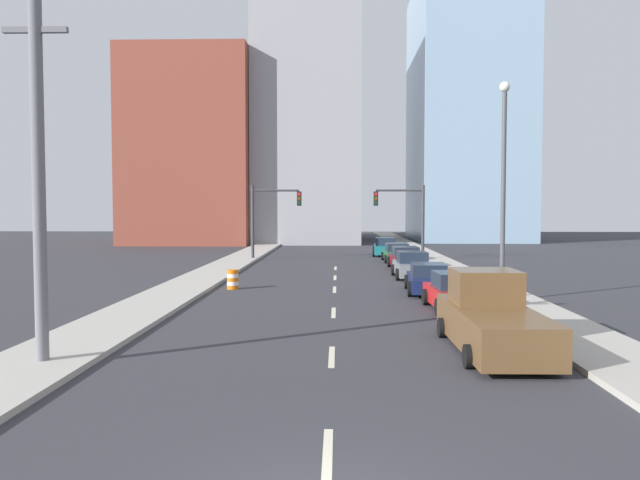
{
  "coord_description": "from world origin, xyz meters",
  "views": [
    {
      "loc": [
        0.16,
        -7.77,
        3.95
      ],
      "look_at": [
        -0.84,
        27.04,
        2.2
      ],
      "focal_mm": 35.0,
      "sensor_mm": 36.0,
      "label": 1
    }
  ],
  "objects": [
    {
      "name": "lane_stripe_at_28m",
      "position": [
        0.0,
        27.77,
        0.0
      ],
      "size": [
        0.16,
        2.4,
        0.01
      ],
      "primitive_type": "cube",
      "color": "beige",
      "rests_on": "ground"
    },
    {
      "name": "lane_stripe_at_33m",
      "position": [
        0.0,
        33.45,
        0.0
      ],
      "size": [
        0.16,
        2.4,
        0.01
      ],
      "primitive_type": "cube",
      "color": "beige",
      "rests_on": "ground"
    },
    {
      "name": "sedan_gray",
      "position": [
        4.41,
        27.86,
        0.69
      ],
      "size": [
        2.15,
        4.25,
        1.51
      ],
      "rotation": [
        0.0,
        0.0,
        0.01
      ],
      "color": "slate",
      "rests_on": "ground"
    },
    {
      "name": "sedan_green",
      "position": [
        4.57,
        38.82,
        0.63
      ],
      "size": [
        2.11,
        4.76,
        1.37
      ],
      "rotation": [
        0.0,
        0.0,
        0.01
      ],
      "color": "#1E6033",
      "rests_on": "ground"
    },
    {
      "name": "building_glass_right",
      "position": [
        16.44,
        72.81,
        16.17
      ],
      "size": [
        13.0,
        20.0,
        32.34
      ],
      "color": "#8CADC6",
      "rests_on": "ground"
    },
    {
      "name": "building_office_center",
      "position": [
        -3.33,
        68.81,
        13.68
      ],
      "size": [
        12.0,
        20.0,
        27.37
      ],
      "color": "#99999E",
      "rests_on": "ground"
    },
    {
      "name": "sidewalk_left",
      "position": [
        -7.38,
        46.32,
        0.08
      ],
      "size": [
        2.75,
        92.63,
        0.16
      ],
      "color": "#ADA89E",
      "rests_on": "ground"
    },
    {
      "name": "utility_pole_left_near",
      "position": [
        -7.23,
        7.45,
        4.67
      ],
      "size": [
        1.6,
        0.32,
        9.1
      ],
      "color": "slate",
      "rests_on": "ground"
    },
    {
      "name": "building_brick_left",
      "position": [
        -16.4,
        64.81,
        10.7
      ],
      "size": [
        14.0,
        16.0,
        21.39
      ],
      "color": "brown",
      "rests_on": "ground"
    },
    {
      "name": "sidewalk_right",
      "position": [
        7.38,
        46.32,
        0.08
      ],
      "size": [
        2.75,
        92.63,
        0.16
      ],
      "color": "#ADA89E",
      "rests_on": "ground"
    },
    {
      "name": "traffic_barrel",
      "position": [
        -5.0,
        22.56,
        0.47
      ],
      "size": [
        0.56,
        0.56,
        0.95
      ],
      "color": "orange",
      "rests_on": "ground"
    },
    {
      "name": "street_lamp",
      "position": [
        7.17,
        18.93,
        5.33
      ],
      "size": [
        0.44,
        0.44,
        9.29
      ],
      "color": "#4C4C51",
      "rests_on": "ground"
    },
    {
      "name": "traffic_signal_left",
      "position": [
        -5.29,
        40.05,
        3.71
      ],
      "size": [
        3.89,
        0.35,
        5.75
      ],
      "color": "#38383D",
      "rests_on": "ground"
    },
    {
      "name": "lane_stripe_at_23m",
      "position": [
        0.0,
        22.51,
        0.0
      ],
      "size": [
        0.16,
        2.4,
        0.01
      ],
      "primitive_type": "cube",
      "color": "beige",
      "rests_on": "ground"
    },
    {
      "name": "sedan_maroon",
      "position": [
        4.6,
        33.11,
        0.68
      ],
      "size": [
        2.16,
        4.57,
        1.47
      ],
      "rotation": [
        0.0,
        0.0,
        0.02
      ],
      "color": "maroon",
      "rests_on": "ground"
    },
    {
      "name": "lane_stripe_at_2m",
      "position": [
        0.0,
        2.0,
        0.0
      ],
      "size": [
        0.16,
        2.4,
        0.01
      ],
      "primitive_type": "cube",
      "color": "beige",
      "rests_on": "ground"
    },
    {
      "name": "pickup_truck_brown",
      "position": [
        4.45,
        9.62,
        0.87
      ],
      "size": [
        2.4,
        6.06,
        2.18
      ],
      "rotation": [
        0.0,
        0.0,
        0.01
      ],
      "color": "brown",
      "rests_on": "ground"
    },
    {
      "name": "traffic_signal_right",
      "position": [
        5.54,
        40.05,
        3.71
      ],
      "size": [
        3.89,
        0.35,
        5.75
      ],
      "color": "#38383D",
      "rests_on": "ground"
    },
    {
      "name": "lane_stripe_at_9m",
      "position": [
        0.0,
        8.7,
        0.0
      ],
      "size": [
        0.16,
        2.4,
        0.01
      ],
      "primitive_type": "cube",
      "color": "beige",
      "rests_on": "ground"
    },
    {
      "name": "sedan_red",
      "position": [
        4.75,
        16.46,
        0.68
      ],
      "size": [
        2.23,
        4.38,
        1.48
      ],
      "rotation": [
        0.0,
        0.0,
        0.04
      ],
      "color": "red",
      "rests_on": "ground"
    },
    {
      "name": "lane_stripe_at_16m",
      "position": [
        0.0,
        15.75,
        0.0
      ],
      "size": [
        0.16,
        2.4,
        0.01
      ],
      "primitive_type": "cube",
      "color": "beige",
      "rests_on": "ground"
    },
    {
      "name": "sedan_teal",
      "position": [
        4.16,
        44.88,
        0.7
      ],
      "size": [
        2.33,
        4.7,
        1.52
      ],
      "rotation": [
        0.0,
        0.0,
        -0.06
      ],
      "color": "#196B75",
      "rests_on": "ground"
    },
    {
      "name": "sedan_navy",
      "position": [
        4.41,
        21.52,
        0.64
      ],
      "size": [
        2.27,
        4.64,
        1.38
      ],
      "rotation": [
        0.0,
        0.0,
        -0.06
      ],
      "color": "#141E47",
      "rests_on": "ground"
    }
  ]
}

